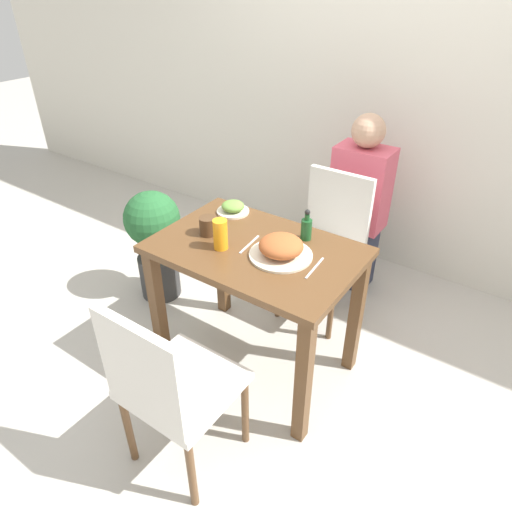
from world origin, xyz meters
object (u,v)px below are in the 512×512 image
(chair_far, at_px, (328,239))
(juice_glass, at_px, (220,234))
(drink_cup, at_px, (208,226))
(potted_plant_left, at_px, (155,238))
(person_figure, at_px, (358,207))
(sauce_bottle, at_px, (306,228))
(side_plate, at_px, (233,208))
(food_plate, at_px, (281,248))
(chair_near, at_px, (168,385))

(chair_far, xyz_separation_m, juice_glass, (-0.20, -0.77, 0.33))
(drink_cup, bearing_deg, potted_plant_left, 162.70)
(person_figure, bearing_deg, juice_glass, -101.48)
(sauce_bottle, relative_size, potted_plant_left, 0.21)
(chair_far, xyz_separation_m, side_plate, (-0.37, -0.44, 0.29))
(food_plate, bearing_deg, drink_cup, -175.39)
(food_plate, bearing_deg, sauce_bottle, 84.94)
(food_plate, height_order, juice_glass, juice_glass)
(side_plate, height_order, potted_plant_left, side_plate)
(potted_plant_left, height_order, person_figure, person_figure)
(food_plate, bearing_deg, chair_far, 96.40)
(drink_cup, height_order, person_figure, person_figure)
(potted_plant_left, xyz_separation_m, person_figure, (0.99, 0.85, 0.15))
(sauce_bottle, distance_m, potted_plant_left, 1.12)
(chair_far, distance_m, drink_cup, 0.83)
(chair_far, distance_m, sauce_bottle, 0.57)
(sauce_bottle, height_order, person_figure, person_figure)
(chair_near, relative_size, chair_far, 1.00)
(juice_glass, xyz_separation_m, person_figure, (0.23, 1.11, -0.25))
(food_plate, height_order, drink_cup, food_plate)
(food_plate, xyz_separation_m, juice_glass, (-0.27, -0.10, 0.03))
(chair_near, bearing_deg, chair_far, -90.01)
(potted_plant_left, bearing_deg, juice_glass, -19.16)
(juice_glass, bearing_deg, drink_cup, 152.64)
(food_plate, xyz_separation_m, person_figure, (-0.04, 1.01, -0.22))
(side_plate, distance_m, drink_cup, 0.26)
(side_plate, xyz_separation_m, person_figure, (0.40, 0.79, -0.21))
(drink_cup, bearing_deg, side_plate, 98.87)
(drink_cup, distance_m, potted_plant_left, 0.75)
(chair_far, bearing_deg, side_plate, -129.61)
(chair_far, relative_size, person_figure, 0.76)
(side_plate, bearing_deg, food_plate, -26.60)
(chair_near, distance_m, chair_far, 1.36)
(side_plate, bearing_deg, chair_far, 50.39)
(side_plate, height_order, juice_glass, juice_glass)
(chair_near, height_order, chair_far, same)
(side_plate, relative_size, sauce_bottle, 1.10)
(potted_plant_left, bearing_deg, person_figure, 40.80)
(person_figure, bearing_deg, chair_near, -91.06)
(food_plate, distance_m, sauce_bottle, 0.20)
(chair_near, xyz_separation_m, potted_plant_left, (-0.95, 0.86, -0.06))
(person_figure, bearing_deg, side_plate, -116.76)
(food_plate, distance_m, side_plate, 0.50)
(juice_glass, distance_m, potted_plant_left, 0.90)
(chair_far, relative_size, side_plate, 5.07)
(chair_near, xyz_separation_m, side_plate, (-0.37, 0.92, 0.29))
(chair_near, relative_size, sauce_bottle, 5.57)
(sauce_bottle, bearing_deg, juice_glass, -133.71)
(chair_near, height_order, sauce_bottle, sauce_bottle)
(potted_plant_left, bearing_deg, chair_far, 27.81)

